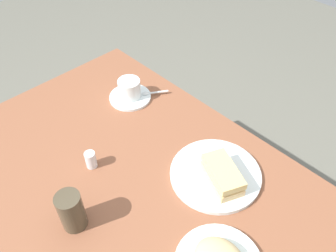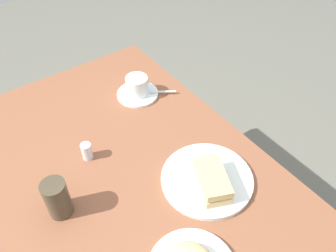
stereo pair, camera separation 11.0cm
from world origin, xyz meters
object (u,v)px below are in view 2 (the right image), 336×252
dining_table (125,194)px  sandwich_plate (207,179)px  coffee_cup (137,85)px  sandwich_front (212,180)px  coffee_saucer (138,94)px  salt_shaker (87,151)px  spoon (158,92)px  drinking_glass (57,198)px

dining_table → sandwich_plate: 0.29m
coffee_cup → dining_table: bearing=-40.1°
sandwich_front → coffee_saucer: 0.48m
sandwich_front → salt_shaker: sandwich_front is taller
sandwich_front → coffee_cup: coffee_cup is taller
coffee_saucer → salt_shaker: bearing=-59.8°
dining_table → salt_shaker: bearing=-150.2°
sandwich_plate → coffee_cup: coffee_cup is taller
dining_table → spoon: spoon is taller
drinking_glass → sandwich_front: bearing=63.9°
salt_shaker → drinking_glass: drinking_glass is taller
coffee_saucer → drinking_glass: bearing=-55.3°
drinking_glass → salt_shaker: bearing=132.3°
sandwich_plate → coffee_cup: 0.45m
coffee_saucer → coffee_cup: (-0.00, 0.00, 0.04)m
coffee_cup → drinking_glass: 0.51m
dining_table → coffee_cup: 0.39m
coffee_cup → drinking_glass: drinking_glass is taller
sandwich_plate → sandwich_front: size_ratio=1.71×
coffee_cup → spoon: size_ratio=1.21×
coffee_cup → spoon: bearing=55.7°
sandwich_plate → dining_table: bearing=-134.8°
dining_table → coffee_cup: (-0.27, 0.22, 0.17)m
sandwich_plate → salt_shaker: salt_shaker is taller
dining_table → drinking_glass: 0.27m
sandwich_front → drinking_glass: size_ratio=1.33×
sandwich_plate → spoon: (-0.40, 0.11, 0.01)m
spoon → dining_table: bearing=-52.0°
dining_table → coffee_saucer: coffee_saucer is taller
sandwich_front → coffee_saucer: (-0.47, 0.05, -0.04)m
coffee_saucer → drinking_glass: (0.29, -0.42, 0.05)m
sandwich_plate → sandwich_front: (0.03, -0.01, 0.03)m
sandwich_front → coffee_saucer: sandwich_front is taller
coffee_saucer → salt_shaker: 0.33m
dining_table → coffee_saucer: size_ratio=7.53×
spoon → salt_shaker: 0.37m
sandwich_front → drinking_glass: 0.41m
sandwich_front → spoon: (-0.43, 0.12, -0.03)m
sandwich_plate → spoon: size_ratio=2.95×
sandwich_front → spoon: 0.45m
salt_shaker → dining_table: bearing=29.8°
dining_table → coffee_saucer: bearing=139.8°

